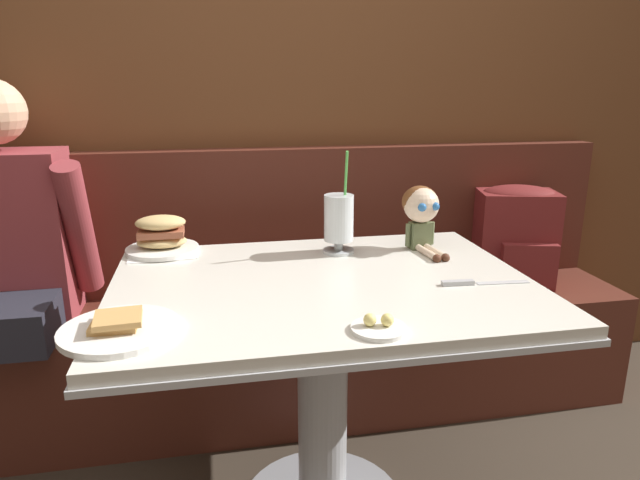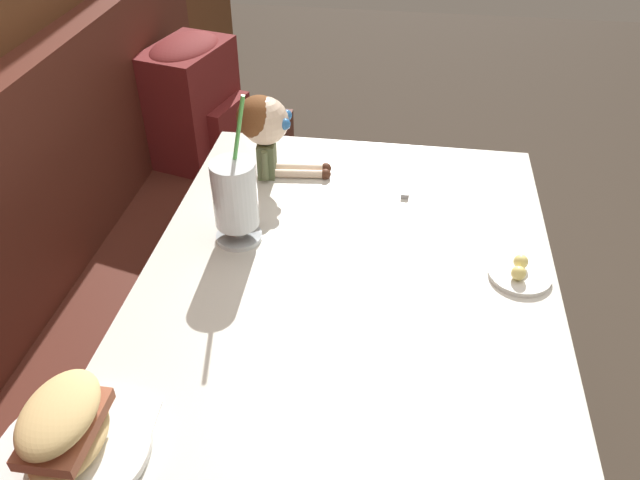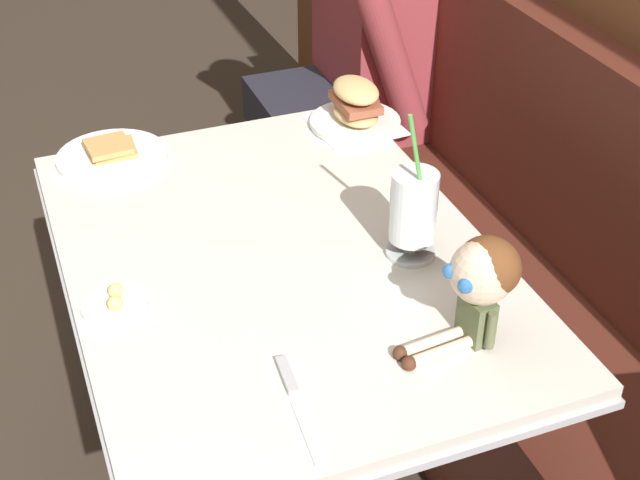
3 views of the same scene
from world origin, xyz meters
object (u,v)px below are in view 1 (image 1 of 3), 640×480
object	(u,v)px
toast_plate	(119,328)
diner_patron	(7,239)
butter_knife	(470,283)
sandwich_plate	(162,238)
backpack	(516,234)
milkshake_glass	(339,221)
seated_doll	(421,208)
butter_saucer	(379,327)

from	to	relation	value
toast_plate	diner_patron	xyz separation A→B (m)	(-0.47, 0.81, -0.01)
butter_knife	sandwich_plate	bearing A→B (deg)	150.93
toast_plate	diner_patron	size ratio (longest dim) A/B	0.31
backpack	diner_patron	xyz separation A→B (m)	(-1.86, -0.02, 0.08)
milkshake_glass	seated_doll	size ratio (longest dim) A/B	1.41
diner_patron	backpack	bearing A→B (deg)	0.69
backpack	seated_doll	bearing A→B (deg)	-146.13
milkshake_glass	diner_patron	bearing A→B (deg)	161.90
milkshake_glass	butter_knife	distance (m)	0.45
sandwich_plate	butter_knife	xyz separation A→B (m)	(0.81, -0.45, -0.04)
sandwich_plate	seated_doll	world-z (taller)	seated_doll
sandwich_plate	milkshake_glass	bearing A→B (deg)	-11.47
sandwich_plate	toast_plate	bearing A→B (deg)	-94.50
toast_plate	butter_saucer	world-z (taller)	toast_plate
butter_saucer	butter_knife	bearing A→B (deg)	35.50
butter_saucer	diner_patron	distance (m)	1.35
backpack	butter_saucer	bearing A→B (deg)	-132.52
milkshake_glass	sandwich_plate	distance (m)	0.55
milkshake_glass	butter_saucer	size ratio (longest dim) A/B	2.62
butter_saucer	seated_doll	distance (m)	0.65
butter_knife	seated_doll	distance (m)	0.36
toast_plate	milkshake_glass	distance (m)	0.75
butter_saucer	backpack	size ratio (longest dim) A/B	0.30
butter_saucer	seated_doll	xyz separation A→B (m)	(0.30, 0.56, 0.12)
milkshake_glass	butter_saucer	distance (m)	0.57
seated_doll	toast_plate	bearing A→B (deg)	-150.87
butter_saucer	seated_doll	bearing A→B (deg)	61.68
sandwich_plate	seated_doll	bearing A→B (deg)	-8.09
sandwich_plate	butter_knife	size ratio (longest dim) A/B	0.93
diner_patron	butter_saucer	bearing A→B (deg)	-42.02
diner_patron	milkshake_glass	bearing A→B (deg)	-18.10
backpack	sandwich_plate	bearing A→B (deg)	-169.17
diner_patron	sandwich_plate	bearing A→B (deg)	-24.45
sandwich_plate	seated_doll	size ratio (longest dim) A/B	0.98
seated_doll	backpack	distance (m)	0.70
toast_plate	butter_knife	world-z (taller)	toast_plate
sandwich_plate	diner_patron	bearing A→B (deg)	155.55
butter_knife	diner_patron	size ratio (longest dim) A/B	0.29
butter_saucer	seated_doll	world-z (taller)	seated_doll
butter_saucer	butter_knife	world-z (taller)	butter_saucer
milkshake_glass	seated_doll	world-z (taller)	milkshake_glass
diner_patron	seated_doll	bearing A→B (deg)	-14.86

